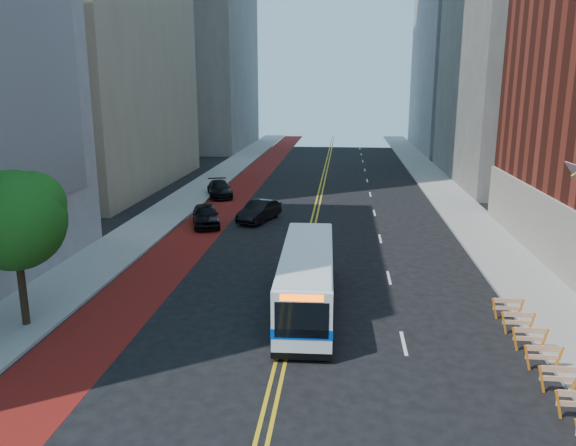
{
  "coord_description": "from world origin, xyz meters",
  "views": [
    {
      "loc": [
        2.21,
        -15.28,
        10.19
      ],
      "look_at": [
        -0.12,
        8.0,
        4.42
      ],
      "focal_mm": 35.0,
      "sensor_mm": 36.0,
      "label": 1
    }
  ],
  "objects_px": {
    "street_tree": "(16,216)",
    "car_c": "(220,189)",
    "transit_bus": "(307,278)",
    "car_b": "(259,211)",
    "car_a": "(206,215)"
  },
  "relations": [
    {
      "from": "car_c",
      "to": "street_tree",
      "type": "bearing_deg",
      "value": -112.2
    },
    {
      "from": "street_tree",
      "to": "car_a",
      "type": "height_order",
      "value": "street_tree"
    },
    {
      "from": "car_b",
      "to": "car_c",
      "type": "distance_m",
      "value": 10.54
    },
    {
      "from": "street_tree",
      "to": "car_b",
      "type": "relative_size",
      "value": 1.41
    },
    {
      "from": "car_b",
      "to": "car_c",
      "type": "xyz_separation_m",
      "value": [
        -5.13,
        9.21,
        -0.05
      ]
    },
    {
      "from": "car_b",
      "to": "transit_bus",
      "type": "bearing_deg",
      "value": -56.36
    },
    {
      "from": "transit_bus",
      "to": "car_b",
      "type": "bearing_deg",
      "value": 104.06
    },
    {
      "from": "car_a",
      "to": "car_c",
      "type": "bearing_deg",
      "value": 80.29
    },
    {
      "from": "street_tree",
      "to": "transit_bus",
      "type": "height_order",
      "value": "street_tree"
    },
    {
      "from": "transit_bus",
      "to": "car_a",
      "type": "relative_size",
      "value": 2.28
    },
    {
      "from": "car_a",
      "to": "street_tree",
      "type": "bearing_deg",
      "value": -117.23
    },
    {
      "from": "street_tree",
      "to": "car_c",
      "type": "xyz_separation_m",
      "value": [
        1.94,
        29.45,
        -4.18
      ]
    },
    {
      "from": "street_tree",
      "to": "car_c",
      "type": "bearing_deg",
      "value": 86.23
    },
    {
      "from": "car_c",
      "to": "car_b",
      "type": "bearing_deg",
      "value": -79.3
    },
    {
      "from": "transit_bus",
      "to": "street_tree",
      "type": "bearing_deg",
      "value": -166.59
    }
  ]
}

